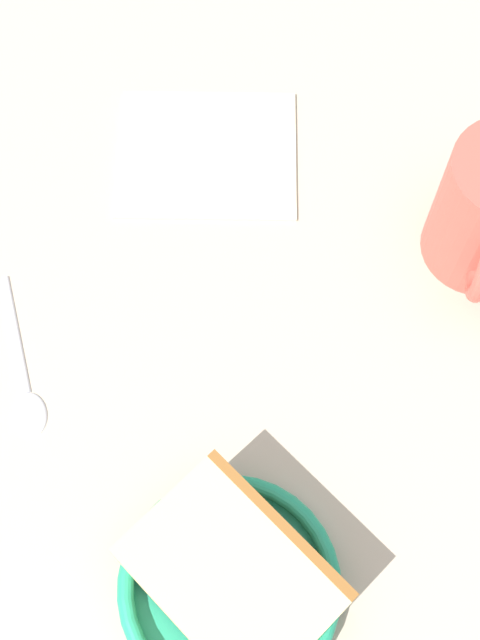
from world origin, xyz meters
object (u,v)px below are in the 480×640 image
at_px(cake_slice, 232,578).
at_px(folded_napkin, 207,153).
at_px(small_plate, 230,587).
at_px(teaspoon, 26,386).

relative_size(cake_slice, folded_napkin, 1.05).
bearing_deg(folded_napkin, small_plate, -161.71).
height_order(small_plate, folded_napkin, small_plate).
bearing_deg(folded_napkin, teaspoon, 162.52).
bearing_deg(cake_slice, teaspoon, 62.29).
distance_m(small_plate, cake_slice, 0.02).
bearing_deg(cake_slice, folded_napkin, 18.65).
bearing_deg(teaspoon, folded_napkin, -17.48).
distance_m(small_plate, folded_napkin, 0.31).
distance_m(small_plate, teaspoon, 0.19).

